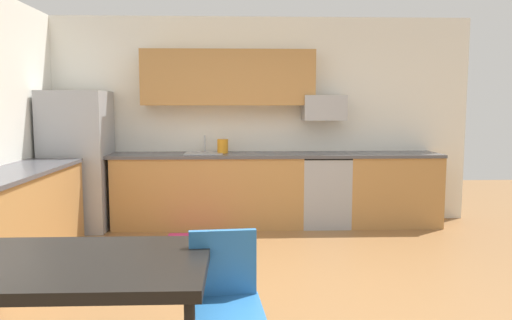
# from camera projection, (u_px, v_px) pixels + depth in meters

# --- Properties ---
(ground_plane) EXTENTS (12.00, 12.00, 0.00)m
(ground_plane) POSITION_uv_depth(u_px,v_px,m) (261.00, 293.00, 4.04)
(ground_plane) COLOR olive
(wall_back) EXTENTS (5.80, 0.10, 2.70)m
(wall_back) POSITION_uv_depth(u_px,v_px,m) (251.00, 120.00, 6.52)
(wall_back) COLOR white
(wall_back) RESTS_ON ground
(cabinet_run_back) EXTENTS (2.38, 0.60, 0.90)m
(cabinet_run_back) POSITION_uv_depth(u_px,v_px,m) (209.00, 191.00, 6.25)
(cabinet_run_back) COLOR #AD7A42
(cabinet_run_back) RESTS_ON ground
(cabinet_run_back_right) EXTENTS (1.17, 0.60, 0.90)m
(cabinet_run_back_right) POSITION_uv_depth(u_px,v_px,m) (391.00, 190.00, 6.34)
(cabinet_run_back_right) COLOR #AD7A42
(cabinet_run_back_right) RESTS_ON ground
(cabinet_run_left) EXTENTS (0.60, 2.00, 0.90)m
(cabinet_run_left) POSITION_uv_depth(u_px,v_px,m) (19.00, 220.00, 4.69)
(cabinet_run_left) COLOR #AD7A42
(cabinet_run_left) RESTS_ON ground
(countertop_back) EXTENTS (4.80, 0.64, 0.04)m
(countertop_back) POSITION_uv_depth(u_px,v_px,m) (252.00, 155.00, 6.22)
(countertop_back) COLOR #4C4C51
(countertop_back) RESTS_ON cabinet_run_back
(countertop_left) EXTENTS (0.64, 2.00, 0.04)m
(countertop_left) POSITION_uv_depth(u_px,v_px,m) (16.00, 172.00, 4.64)
(countertop_left) COLOR #4C4C51
(countertop_left) RESTS_ON cabinet_run_left
(upper_cabinets_back) EXTENTS (2.20, 0.34, 0.70)m
(upper_cabinets_back) POSITION_uv_depth(u_px,v_px,m) (228.00, 78.00, 6.23)
(upper_cabinets_back) COLOR #AD7A42
(refrigerator) EXTENTS (0.76, 0.70, 1.72)m
(refrigerator) POSITION_uv_depth(u_px,v_px,m) (78.00, 161.00, 6.06)
(refrigerator) COLOR #9EA0A5
(refrigerator) RESTS_ON ground
(oven_range) EXTENTS (0.60, 0.60, 0.91)m
(oven_range) POSITION_uv_depth(u_px,v_px,m) (324.00, 190.00, 6.30)
(oven_range) COLOR #999BA0
(oven_range) RESTS_ON ground
(microwave) EXTENTS (0.54, 0.36, 0.32)m
(microwave) POSITION_uv_depth(u_px,v_px,m) (324.00, 108.00, 6.28)
(microwave) COLOR #9EA0A5
(sink_basin) EXTENTS (0.48, 0.40, 0.14)m
(sink_basin) POSITION_uv_depth(u_px,v_px,m) (204.00, 158.00, 6.20)
(sink_basin) COLOR #A5A8AD
(sink_basin) RESTS_ON countertop_back
(sink_faucet) EXTENTS (0.02, 0.02, 0.24)m
(sink_faucet) POSITION_uv_depth(u_px,v_px,m) (205.00, 145.00, 6.36)
(sink_faucet) COLOR #B2B5BA
(sink_faucet) RESTS_ON countertop_back
(dining_table) EXTENTS (1.40, 0.90, 0.75)m
(dining_table) POSITION_uv_depth(u_px,v_px,m) (73.00, 272.00, 2.52)
(dining_table) COLOR black
(dining_table) RESTS_ON ground
(chair_near_table) EXTENTS (0.43, 0.43, 0.85)m
(chair_near_table) POSITION_uv_depth(u_px,v_px,m) (224.00, 297.00, 2.67)
(chair_near_table) COLOR #2D72B7
(chair_near_table) RESTS_ON ground
(floor_mat) EXTENTS (0.70, 0.50, 0.01)m
(floor_mat) POSITION_uv_depth(u_px,v_px,m) (196.00, 239.00, 5.65)
(floor_mat) COLOR #CC3372
(floor_mat) RESTS_ON ground
(kettle) EXTENTS (0.14, 0.14, 0.20)m
(kettle) POSITION_uv_depth(u_px,v_px,m) (223.00, 147.00, 6.24)
(kettle) COLOR orange
(kettle) RESTS_ON countertop_back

